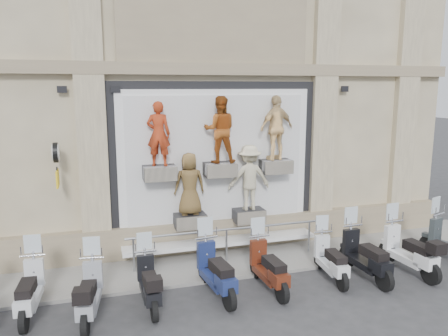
{
  "coord_description": "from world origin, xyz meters",
  "views": [
    {
      "loc": [
        -3.07,
        -7.96,
        4.42
      ],
      "look_at": [
        -0.1,
        1.9,
        2.49
      ],
      "focal_mm": 35.0,
      "sensor_mm": 36.0,
      "label": 1
    }
  ],
  "objects_px": {
    "guard_rail": "(227,246)",
    "scooter_b": "(29,280)",
    "scooter_c": "(89,283)",
    "scooter_f": "(269,258)",
    "scooter_d": "(149,274)",
    "clock_sign_bracket": "(56,159)",
    "scooter_h": "(366,246)",
    "scooter_e": "(216,261)",
    "scooter_g": "(331,251)",
    "scooter_i": "(410,241)"
  },
  "relations": [
    {
      "from": "guard_rail",
      "to": "scooter_b",
      "type": "distance_m",
      "value": 4.61
    },
    {
      "from": "scooter_c",
      "to": "scooter_f",
      "type": "bearing_deg",
      "value": 10.17
    },
    {
      "from": "scooter_b",
      "to": "scooter_d",
      "type": "height_order",
      "value": "scooter_b"
    },
    {
      "from": "clock_sign_bracket",
      "to": "scooter_h",
      "type": "xyz_separation_m",
      "value": [
        6.74,
        -2.2,
        -2.02
      ]
    },
    {
      "from": "scooter_e",
      "to": "scooter_h",
      "type": "relative_size",
      "value": 1.0
    },
    {
      "from": "clock_sign_bracket",
      "to": "scooter_g",
      "type": "height_order",
      "value": "clock_sign_bracket"
    },
    {
      "from": "scooter_h",
      "to": "scooter_f",
      "type": "bearing_deg",
      "value": 175.12
    },
    {
      "from": "guard_rail",
      "to": "scooter_d",
      "type": "bearing_deg",
      "value": -142.8
    },
    {
      "from": "scooter_g",
      "to": "scooter_e",
      "type": "bearing_deg",
      "value": -174.23
    },
    {
      "from": "clock_sign_bracket",
      "to": "scooter_d",
      "type": "relative_size",
      "value": 0.6
    },
    {
      "from": "guard_rail",
      "to": "scooter_e",
      "type": "distance_m",
      "value": 1.75
    },
    {
      "from": "clock_sign_bracket",
      "to": "scooter_b",
      "type": "xyz_separation_m",
      "value": [
        -0.51,
        -1.77,
        -2.08
      ]
    },
    {
      "from": "scooter_c",
      "to": "scooter_e",
      "type": "height_order",
      "value": "scooter_e"
    },
    {
      "from": "clock_sign_bracket",
      "to": "scooter_b",
      "type": "height_order",
      "value": "clock_sign_bracket"
    },
    {
      "from": "scooter_f",
      "to": "scooter_g",
      "type": "bearing_deg",
      "value": -0.45
    },
    {
      "from": "clock_sign_bracket",
      "to": "scooter_c",
      "type": "relative_size",
      "value": 0.57
    },
    {
      "from": "clock_sign_bracket",
      "to": "scooter_f",
      "type": "bearing_deg",
      "value": -25.68
    },
    {
      "from": "guard_rail",
      "to": "scooter_g",
      "type": "bearing_deg",
      "value": -37.39
    },
    {
      "from": "scooter_d",
      "to": "scooter_h",
      "type": "xyz_separation_m",
      "value": [
        4.99,
        -0.11,
        0.08
      ]
    },
    {
      "from": "scooter_d",
      "to": "scooter_g",
      "type": "xyz_separation_m",
      "value": [
        4.18,
        0.07,
        -0.01
      ]
    },
    {
      "from": "scooter_h",
      "to": "scooter_b",
      "type": "bearing_deg",
      "value": 174.28
    },
    {
      "from": "scooter_b",
      "to": "scooter_d",
      "type": "bearing_deg",
      "value": -4.3
    },
    {
      "from": "scooter_d",
      "to": "scooter_c",
      "type": "bearing_deg",
      "value": -173.16
    },
    {
      "from": "guard_rail",
      "to": "scooter_b",
      "type": "xyz_separation_m",
      "value": [
        -4.41,
        -1.31,
        0.26
      ]
    },
    {
      "from": "scooter_f",
      "to": "scooter_g",
      "type": "height_order",
      "value": "scooter_f"
    },
    {
      "from": "guard_rail",
      "to": "scooter_h",
      "type": "xyz_separation_m",
      "value": [
        2.84,
        -1.73,
        0.31
      ]
    },
    {
      "from": "scooter_e",
      "to": "scooter_g",
      "type": "height_order",
      "value": "scooter_e"
    },
    {
      "from": "scooter_f",
      "to": "scooter_g",
      "type": "distance_m",
      "value": 1.58
    },
    {
      "from": "scooter_b",
      "to": "scooter_g",
      "type": "relative_size",
      "value": 1.05
    },
    {
      "from": "scooter_c",
      "to": "guard_rail",
      "type": "bearing_deg",
      "value": 36.23
    },
    {
      "from": "guard_rail",
      "to": "scooter_i",
      "type": "xyz_separation_m",
      "value": [
        4.02,
        -1.77,
        0.32
      ]
    },
    {
      "from": "scooter_d",
      "to": "scooter_e",
      "type": "relative_size",
      "value": 0.89
    },
    {
      "from": "guard_rail",
      "to": "scooter_c",
      "type": "bearing_deg",
      "value": -151.59
    },
    {
      "from": "guard_rail",
      "to": "scooter_g",
      "type": "relative_size",
      "value": 2.98
    },
    {
      "from": "scooter_b",
      "to": "scooter_f",
      "type": "relative_size",
      "value": 0.98
    },
    {
      "from": "guard_rail",
      "to": "scooter_c",
      "type": "xyz_separation_m",
      "value": [
        -3.3,
        -1.78,
        0.26
      ]
    },
    {
      "from": "clock_sign_bracket",
      "to": "scooter_c",
      "type": "bearing_deg",
      "value": -75.0
    },
    {
      "from": "clock_sign_bracket",
      "to": "scooter_h",
      "type": "distance_m",
      "value": 7.38
    },
    {
      "from": "clock_sign_bracket",
      "to": "scooter_b",
      "type": "distance_m",
      "value": 2.78
    },
    {
      "from": "scooter_c",
      "to": "scooter_h",
      "type": "distance_m",
      "value": 6.14
    },
    {
      "from": "scooter_c",
      "to": "scooter_i",
      "type": "bearing_deg",
      "value": 7.91
    },
    {
      "from": "scooter_g",
      "to": "scooter_b",
      "type": "bearing_deg",
      "value": -176.61
    },
    {
      "from": "scooter_b",
      "to": "scooter_h",
      "type": "height_order",
      "value": "scooter_h"
    },
    {
      "from": "guard_rail",
      "to": "scooter_e",
      "type": "bearing_deg",
      "value": -114.69
    },
    {
      "from": "scooter_c",
      "to": "scooter_f",
      "type": "relative_size",
      "value": 0.98
    },
    {
      "from": "scooter_f",
      "to": "scooter_c",
      "type": "bearing_deg",
      "value": 179.4
    },
    {
      "from": "scooter_f",
      "to": "scooter_d",
      "type": "bearing_deg",
      "value": 176.99
    },
    {
      "from": "guard_rail",
      "to": "scooter_e",
      "type": "xyz_separation_m",
      "value": [
        -0.72,
        -1.57,
        0.32
      ]
    },
    {
      "from": "scooter_d",
      "to": "scooter_b",
      "type": "bearing_deg",
      "value": 171.06
    },
    {
      "from": "scooter_c",
      "to": "scooter_d",
      "type": "xyz_separation_m",
      "value": [
        1.15,
        0.16,
        -0.03
      ]
    }
  ]
}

